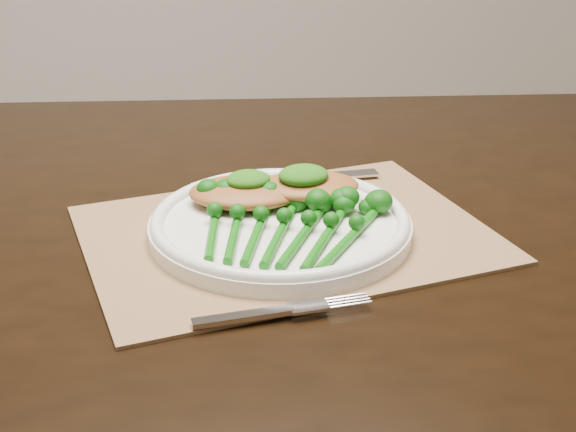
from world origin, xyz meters
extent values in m
cube|color=black|center=(0.08, 0.07, 0.73)|extent=(1.73, 1.15, 0.04)
cube|color=olive|center=(0.14, -0.03, 0.75)|extent=(0.47, 0.37, 0.00)
cylinder|color=white|center=(0.13, -0.03, 0.76)|extent=(0.28, 0.28, 0.02)
torus|color=white|center=(0.13, -0.03, 0.77)|extent=(0.28, 0.28, 0.01)
cube|color=silver|center=(0.10, 0.11, 0.76)|extent=(0.10, 0.02, 0.01)
cube|color=silver|center=(0.22, 0.11, 0.76)|extent=(0.15, 0.02, 0.00)
cube|color=silver|center=(0.06, -0.20, 0.76)|extent=(0.09, 0.02, 0.01)
ellipsoid|color=#9B5C2D|center=(0.11, 0.02, 0.78)|extent=(0.14, 0.11, 0.03)
ellipsoid|color=#9B5C2D|center=(0.18, 0.02, 0.79)|extent=(0.12, 0.09, 0.02)
ellipsoid|color=#154B0A|center=(0.11, 0.02, 0.80)|extent=(0.05, 0.04, 0.02)
ellipsoid|color=#154B0A|center=(0.17, 0.01, 0.80)|extent=(0.06, 0.05, 0.02)
camera|label=1|loc=(-0.03, -0.80, 1.13)|focal=50.00mm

